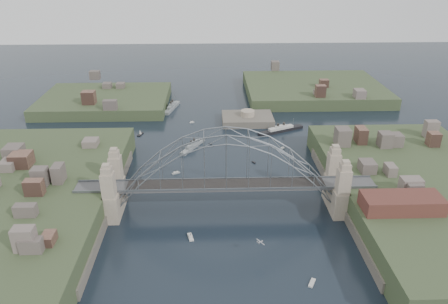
% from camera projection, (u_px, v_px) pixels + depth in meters
% --- Properties ---
extents(ground, '(500.00, 500.00, 0.00)m').
position_uv_depth(ground, '(226.00, 210.00, 123.85)').
color(ground, black).
rests_on(ground, ground).
extents(bridge, '(84.00, 13.80, 24.60)m').
position_uv_depth(bridge, '(226.00, 172.00, 118.64)').
color(bridge, '#4B4B4E').
rests_on(bridge, ground).
extents(shore_west, '(50.50, 90.00, 12.00)m').
position_uv_depth(shore_west, '(24.00, 207.00, 121.29)').
color(shore_west, '#344326').
rests_on(shore_west, ground).
extents(shore_east, '(50.50, 90.00, 12.00)m').
position_uv_depth(shore_east, '(422.00, 200.00, 124.74)').
color(shore_east, '#344326').
rests_on(shore_east, ground).
extents(headland_nw, '(60.00, 45.00, 9.00)m').
position_uv_depth(headland_nw, '(106.00, 104.00, 208.02)').
color(headland_nw, '#344326').
rests_on(headland_nw, ground).
extents(headland_ne, '(70.00, 55.00, 9.50)m').
position_uv_depth(headland_ne, '(313.00, 93.00, 224.67)').
color(headland_ne, '#344326').
rests_on(headland_ne, ground).
extents(fort_island, '(22.00, 16.00, 9.40)m').
position_uv_depth(fort_island, '(247.00, 123.00, 187.75)').
color(fort_island, '#554F45').
rests_on(fort_island, ground).
extents(wharf_shed, '(20.00, 8.00, 4.00)m').
position_uv_depth(wharf_shed, '(402.00, 203.00, 108.27)').
color(wharf_shed, '#592D26').
rests_on(wharf_shed, shore_east).
extents(finger_pier, '(4.00, 22.00, 1.40)m').
position_uv_depth(finger_pier, '(398.00, 270.00, 99.37)').
color(finger_pier, '#4B4B4E').
rests_on(finger_pier, ground).
extents(naval_cruiser_near, '(9.11, 14.73, 4.67)m').
position_uv_depth(naval_cruiser_near, '(193.00, 146.00, 162.66)').
color(naval_cruiser_near, gray).
rests_on(naval_cruiser_near, ground).
extents(naval_cruiser_far, '(6.54, 17.50, 5.88)m').
position_uv_depth(naval_cruiser_far, '(172.00, 107.00, 202.91)').
color(naval_cruiser_far, gray).
rests_on(naval_cruiser_far, ground).
extents(ocean_liner, '(19.88, 11.40, 5.07)m').
position_uv_depth(ocean_liner, '(281.00, 130.00, 177.55)').
color(ocean_liner, black).
rests_on(ocean_liner, ground).
extents(aeroplane, '(1.80, 2.58, 0.42)m').
position_uv_depth(aeroplane, '(260.00, 242.00, 101.94)').
color(aeroplane, '#A5A6AC').
extents(small_boat_a, '(2.88, 1.92, 1.43)m').
position_uv_depth(small_boat_a, '(176.00, 173.00, 143.79)').
color(small_boat_a, beige).
rests_on(small_boat_a, ground).
extents(small_boat_b, '(1.38, 1.70, 0.45)m').
position_uv_depth(small_boat_b, '(254.00, 162.00, 151.31)').
color(small_boat_b, beige).
rests_on(small_boat_b, ground).
extents(small_boat_c, '(1.90, 3.57, 1.43)m').
position_uv_depth(small_boat_c, '(190.00, 237.00, 111.50)').
color(small_boat_c, beige).
rests_on(small_boat_c, ground).
extents(small_boat_d, '(2.27, 2.22, 1.43)m').
position_uv_depth(small_boat_d, '(282.00, 148.00, 161.86)').
color(small_boat_d, beige).
rests_on(small_boat_d, ground).
extents(small_boat_e, '(2.32, 4.16, 2.38)m').
position_uv_depth(small_boat_e, '(140.00, 133.00, 174.40)').
color(small_boat_e, beige).
rests_on(small_boat_e, ground).
extents(small_boat_f, '(1.22, 1.49, 0.45)m').
position_uv_depth(small_boat_f, '(210.00, 144.00, 165.73)').
color(small_boat_f, beige).
rests_on(small_boat_f, ground).
extents(small_boat_g, '(2.23, 3.06, 0.45)m').
position_uv_depth(small_boat_g, '(312.00, 283.00, 96.10)').
color(small_boat_g, beige).
rests_on(small_boat_g, ground).
extents(small_boat_h, '(2.04, 1.06, 1.43)m').
position_uv_depth(small_boat_h, '(192.00, 122.00, 186.80)').
color(small_boat_h, beige).
rests_on(small_boat_h, ground).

